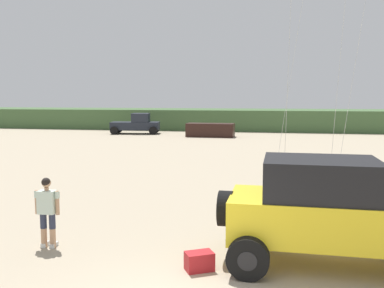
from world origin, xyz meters
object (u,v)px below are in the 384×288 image
Objects in this scene: jeep at (334,210)px; person_watching at (47,208)px; distant_sedan at (210,130)px; cooler_box at (199,261)px; distant_pickup at (137,124)px.

person_watching is at bearing -179.00° from jeep.
distant_sedan is at bearing 103.48° from jeep.
jeep is 2.92× the size of person_watching.
person_watching is 2.98× the size of cooler_box.
person_watching is at bearing -87.94° from distant_sedan.
person_watching is at bearing 140.97° from cooler_box.
person_watching reaches higher than cooler_box.
distant_pickup is 1.15× the size of distant_sedan.
cooler_box is at bearing -164.34° from jeep.
jeep reaches higher than cooler_box.
cooler_box is 29.46m from distant_sedan.
distant_pickup is 7.69m from distant_sedan.
distant_pickup is at bearing 104.56° from person_watching.
distant_sedan is (-4.12, 29.17, 0.41)m from cooler_box.
distant_sedan is (-0.40, 28.53, -0.34)m from person_watching.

